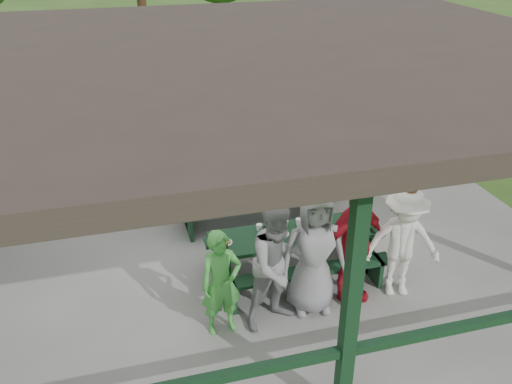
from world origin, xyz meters
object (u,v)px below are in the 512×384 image
object	(u,v)px
picnic_table_near	(295,248)
contestant_red	(354,245)
contestant_grey_left	(278,264)
contestant_white_fedora	(402,243)
contestant_grey_mid	(314,252)
spectator_blue	(145,150)
farm_trailer	(152,81)
spectator_grey	(295,151)
contestant_green	(221,283)
picnic_table_far	(251,190)
spectator_lblue	(217,162)
pickup_truck	(233,80)

from	to	relation	value
picnic_table_near	contestant_red	size ratio (longest dim) A/B	1.41
contestant_grey_left	contestant_white_fedora	world-z (taller)	contestant_grey_left
contestant_grey_mid	contestant_red	size ratio (longest dim) A/B	1.01
spectator_blue	farm_trailer	xyz separation A→B (m)	(0.73, 6.26, -0.41)
spectator_grey	picnic_table_near	bearing A→B (deg)	75.60
contestant_green	farm_trailer	bearing A→B (deg)	83.80
picnic_table_far	spectator_grey	xyz separation A→B (m)	(1.10, 0.74, 0.34)
contestant_red	spectator_grey	xyz separation A→B (m)	(0.37, 3.51, -0.09)
contestant_white_fedora	farm_trailer	distance (m)	10.70
picnic_table_near	contestant_grey_left	world-z (taller)	contestant_grey_left
picnic_table_far	spectator_grey	world-z (taller)	spectator_grey
contestant_green	contestant_grey_left	xyz separation A→B (m)	(0.75, -0.02, 0.17)
contestant_grey_left	spectator_lblue	world-z (taller)	contestant_grey_left
contestant_white_fedora	spectator_grey	distance (m)	3.58
picnic_table_near	contestant_grey_left	bearing A→B (deg)	-121.51
contestant_red	contestant_white_fedora	xyz separation A→B (m)	(0.73, -0.05, -0.06)
contestant_grey_mid	farm_trailer	world-z (taller)	contestant_grey_mid
contestant_red	spectator_blue	distance (m)	4.78
picnic_table_near	contestant_grey_left	distance (m)	1.20
contestant_white_fedora	spectator_lblue	world-z (taller)	contestant_white_fedora
picnic_table_far	contestant_grey_mid	bearing A→B (deg)	-87.47
spectator_grey	picnic_table_far	bearing A→B (deg)	38.62
contestant_red	spectator_blue	size ratio (longest dim) A/B	0.98
pickup_truck	spectator_grey	bearing A→B (deg)	-174.22
pickup_truck	spectator_blue	bearing A→B (deg)	156.57
contestant_red	contestant_grey_mid	bearing A→B (deg)	168.18
picnic_table_near	contestant_grey_mid	world-z (taller)	contestant_grey_mid
contestant_grey_mid	spectator_lblue	xyz separation A→B (m)	(-0.58, 3.56, -0.16)
contestant_red	farm_trailer	distance (m)	10.51
picnic_table_far	contestant_white_fedora	world-z (taller)	contestant_white_fedora
spectator_grey	contestant_grey_mid	bearing A→B (deg)	79.12
picnic_table_near	contestant_green	bearing A→B (deg)	-145.36
contestant_red	contestant_green	bearing A→B (deg)	169.14
picnic_table_near	spectator_blue	bearing A→B (deg)	119.49
contestant_grey_mid	spectator_lblue	bearing A→B (deg)	104.78
picnic_table_near	picnic_table_far	xyz separation A→B (m)	(-0.16, 2.00, 0.01)
spectator_lblue	contestant_white_fedora	bearing A→B (deg)	100.27
pickup_truck	farm_trailer	bearing A→B (deg)	67.34
contestant_green	spectator_lblue	distance (m)	3.75
contestant_red	spectator_lblue	world-z (taller)	contestant_red
picnic_table_far	contestant_grey_left	xyz separation A→B (m)	(-0.42, -2.95, 0.44)
contestant_white_fedora	farm_trailer	bearing A→B (deg)	118.02
pickup_truck	contestant_white_fedora	bearing A→B (deg)	-171.64
picnic_table_far	contestant_white_fedora	size ratio (longest dim) A/B	1.59
contestant_grey_mid	contestant_white_fedora	distance (m)	1.33
contestant_grey_left	spectator_blue	size ratio (longest dim) A/B	0.99
contestant_grey_mid	spectator_grey	size ratio (longest dim) A/B	1.13
contestant_red	pickup_truck	xyz separation A→B (m)	(0.47, 9.12, -0.20)
contestant_red	spectator_blue	bearing A→B (deg)	105.31
contestant_green	farm_trailer	size ratio (longest dim) A/B	0.42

